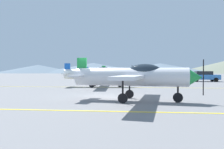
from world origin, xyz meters
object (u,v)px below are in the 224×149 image
(airplane_near, at_px, (135,76))
(car_sedan, at_px, (204,76))
(airplane_far, at_px, (123,73))
(airplane_back, at_px, (102,72))
(airplane_mid, at_px, (98,74))

(airplane_near, relative_size, car_sedan, 1.88)
(car_sedan, bearing_deg, airplane_far, -169.69)
(airplane_far, xyz_separation_m, car_sedan, (12.52, 2.28, -0.54))
(airplane_back, bearing_deg, car_sedan, -21.94)
(airplane_mid, bearing_deg, airplane_back, 97.22)
(airplane_near, bearing_deg, car_sedan, 64.01)
(airplane_mid, distance_m, airplane_far, 10.63)
(airplane_mid, height_order, car_sedan, airplane_mid)
(airplane_back, distance_m, car_sedan, 18.58)
(airplane_mid, bearing_deg, airplane_far, 77.94)
(airplane_mid, distance_m, car_sedan, 19.45)
(airplane_far, height_order, airplane_back, same)
(airplane_near, relative_size, airplane_mid, 1.00)
(airplane_mid, xyz_separation_m, airplane_far, (2.22, 10.40, 0.00))
(airplane_near, height_order, airplane_back, same)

